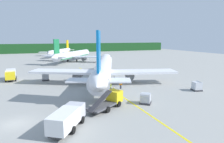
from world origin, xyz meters
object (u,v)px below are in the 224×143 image
Objects in this scene: airliner_foreground at (104,68)px; service_truck_catering at (110,100)px; crew_supervisor at (119,94)px; crew_marshaller at (114,91)px; cargo_container_near at (197,86)px; service_truck_fuel at (11,74)px; crew_loader_left at (121,84)px; crew_loader_right at (111,86)px; service_truck_baggage at (67,118)px; airliner_far_taxiway at (60,52)px; cargo_container_far at (46,77)px; airliner_mid_apron at (73,55)px; cargo_container_mid at (145,99)px.

service_truck_catering is at bearing -105.69° from airliner_foreground.
crew_marshaller is at bearing 94.34° from crew_supervisor.
service_truck_catering reaches higher than cargo_container_near.
service_truck_fuel is 2.90× the size of cargo_container_near.
airliner_foreground is 18.04m from service_truck_catering.
crew_loader_right is at bearing -159.63° from crew_loader_left.
service_truck_baggage is (9.38, -32.98, -0.07)m from service_truck_fuel.
service_truck_catering reaches higher than crew_marshaller.
cargo_container_near is 17.33m from crew_supervisor.
airliner_far_taxiway is 17.42× the size of crew_loader_left.
crew_marshaller is at bearing -90.37° from airliner_far_taxiway.
airliner_foreground reaches higher than service_truck_baggage.
airliner_foreground is 20.69× the size of cargo_container_far.
airliner_mid_apron is 63.54m from cargo_container_mid.
airliner_foreground is 6.14× the size of service_truck_baggage.
cargo_container_near is at bearing 15.85° from service_truck_baggage.
crew_supervisor is at bearing 45.35° from service_truck_catering.
crew_marshaller is at bearing -100.16° from airliner_foreground.
service_truck_baggage is 2.60× the size of cargo_container_mid.
airliner_mid_apron reaches higher than service_truck_catering.
service_truck_catering is at bearing -111.76° from crew_loader_right.
crew_supervisor is (-17.32, 0.29, 0.08)m from cargo_container_near.
service_truck_baggage is at bearing -74.13° from service_truck_fuel.
cargo_container_far is 1.09× the size of crew_marshaller.
airliner_far_taxiway is 86.57m from crew_marshaller.
airliner_mid_apron is at bearing -85.55° from airliner_far_taxiway.
service_truck_baggage is 3.66× the size of crew_marshaller.
cargo_container_mid reaches higher than crew_loader_right.
crew_supervisor is (11.29, -21.37, 0.09)m from cargo_container_far.
service_truck_fuel is at bearing 105.87° from service_truck_baggage.
crew_loader_right and crew_supervisor have the same top height.
airliner_foreground reaches higher than crew_supervisor.
cargo_container_far is (-8.48, 24.21, -0.25)m from service_truck_catering.
airliner_mid_apron is at bearing 90.55° from cargo_container_mid.
airliner_far_taxiway is 15.38× the size of cargo_container_far.
airliner_foreground is at bearing -27.67° from cargo_container_far.
service_truck_catering is 5.65m from crew_marshaller.
service_truck_catering reaches higher than crew_loader_right.
airliner_far_taxiway reaches higher than service_truck_baggage.
service_truck_fuel reaches higher than cargo_container_far.
cargo_container_far is (8.28, -3.51, -0.60)m from service_truck_fuel.
crew_marshaller is (2.65, 4.99, -0.11)m from service_truck_catering.
service_truck_catering is at bearing -92.00° from airliner_far_taxiway.
crew_loader_left reaches higher than crew_supervisor.
cargo_container_near is at bearing 12.74° from cargo_container_mid.
service_truck_catering is 25.65m from cargo_container_far.
airliner_far_taxiway is 90.61m from cargo_container_near.
cargo_container_mid is at bearing -167.26° from cargo_container_near.
cargo_container_mid is 9.57m from crew_loader_right.
cargo_container_near reaches higher than crew_marshaller.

